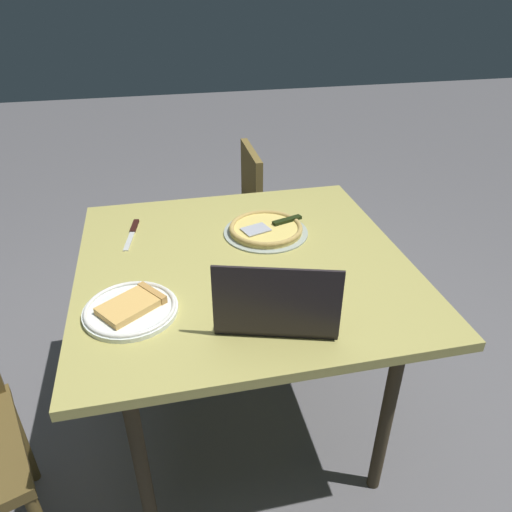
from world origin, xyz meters
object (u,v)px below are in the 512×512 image
Objects in this scene: laptop at (277,307)px; chair_near at (230,212)px; pizza_tray at (266,229)px; table_knife at (133,232)px; pizza_plate at (131,308)px; dining_table at (244,277)px.

chair_near is (0.08, 1.31, -0.34)m from laptop.
pizza_tray is 0.86m from chair_near.
table_knife is at bearing 167.30° from pizza_tray.
chair_near reaches higher than table_knife.
pizza_plate reaches higher than pizza_tray.
pizza_plate is 0.86× the size of pizza_tray.
laptop is 1.42× the size of pizza_plate.
chair_near reaches higher than pizza_tray.
pizza_tray is (0.12, 0.17, 0.08)m from dining_table.
pizza_tray is 0.38× the size of chair_near.
pizza_plate is 1.18× the size of table_knife.
chair_near is (0.48, 1.18, -0.31)m from pizza_plate.
laptop reaches higher than pizza_tray.
table_knife is at bearing 122.94° from laptop.
pizza_plate reaches higher than dining_table.
pizza_plate is 0.49m from table_knife.
table_knife is (0.00, 0.49, -0.01)m from pizza_plate.
dining_table is 0.47m from table_knife.
chair_near is (0.11, 0.98, -0.23)m from dining_table.
table_knife is at bearing 142.37° from dining_table.
pizza_plate is (-0.40, 0.12, -0.03)m from laptop.
pizza_plate is at bearing -150.52° from dining_table.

